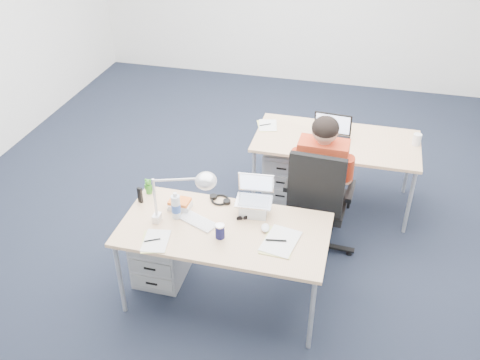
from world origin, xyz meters
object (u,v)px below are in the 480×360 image
object	(u,v)px
desk_near	(224,233)
drawer_pedestal_near	(162,249)
cordless_phone	(140,195)
desk_far	(336,144)
far_cup	(417,139)
drawer_pedestal_far	(285,170)
dark_laptop	(330,129)
water_bottle	(176,205)
bear_figurine	(148,186)
headphones	(220,199)
seated_person	(322,178)
desk_lamp	(174,196)
book_stack	(180,204)
computer_mouse	(265,228)
can_koozie	(220,231)
office_chair	(316,222)
sunglasses	(243,218)
wireless_keyboard	(198,221)
silver_laptop	(254,197)

from	to	relation	value
desk_near	drawer_pedestal_near	size ratio (longest dim) A/B	2.91
desk_near	cordless_phone	size ratio (longest dim) A/B	11.53
desk_far	far_cup	world-z (taller)	far_cup
drawer_pedestal_far	dark_laptop	world-z (taller)	dark_laptop
water_bottle	bear_figurine	distance (m)	0.43
water_bottle	dark_laptop	distance (m)	1.83
drawer_pedestal_far	headphones	distance (m)	1.43
seated_person	drawer_pedestal_far	bearing A→B (deg)	123.87
desk_far	water_bottle	size ratio (longest dim) A/B	6.93
seated_person	far_cup	bearing A→B (deg)	43.30
drawer_pedestal_far	desk_lamp	xyz separation A→B (m)	(-0.57, -1.69, 0.72)
desk_far	bear_figurine	xyz separation A→B (m)	(-1.44, -1.30, 0.12)
desk_near	desk_lamp	distance (m)	0.48
book_stack	desk_near	bearing A→B (deg)	-21.39
water_bottle	book_stack	world-z (taller)	water_bottle
seated_person	computer_mouse	world-z (taller)	seated_person
water_bottle	computer_mouse	bearing A→B (deg)	1.31
seated_person	dark_laptop	size ratio (longest dim) A/B	3.68
drawer_pedestal_near	headphones	distance (m)	0.70
desk_near	can_koozie	bearing A→B (deg)	-88.93
seated_person	drawer_pedestal_far	size ratio (longest dim) A/B	2.44
desk_far	book_stack	world-z (taller)	book_stack
dark_laptop	far_cup	distance (m)	0.83
office_chair	can_koozie	xyz separation A→B (m)	(-0.63, -0.88, 0.47)
dark_laptop	far_cup	xyz separation A→B (m)	(0.82, 0.14, -0.08)
desk_far	dark_laptop	bearing A→B (deg)	-144.68
office_chair	water_bottle	bearing A→B (deg)	-141.23
bear_figurine	cordless_phone	xyz separation A→B (m)	(-0.02, -0.14, -0.00)
drawer_pedestal_near	headphones	world-z (taller)	headphones
drawer_pedestal_far	desk_near	bearing A→B (deg)	-96.99
can_koozie	bear_figurine	xyz separation A→B (m)	(-0.74, 0.41, 0.01)
headphones	book_stack	size ratio (longest dim) A/B	1.11
seated_person	sunglasses	xyz separation A→B (m)	(-0.52, -0.82, 0.07)
desk_far	can_koozie	distance (m)	1.85
office_chair	wireless_keyboard	xyz separation A→B (m)	(-0.85, -0.75, 0.42)
sunglasses	desk_lamp	distance (m)	0.57
drawer_pedestal_far	dark_laptop	bearing A→B (deg)	-12.07
drawer_pedestal_far	computer_mouse	bearing A→B (deg)	-86.05
cordless_phone	dark_laptop	bearing A→B (deg)	62.29
desk_near	bear_figurine	xyz separation A→B (m)	(-0.73, 0.30, 0.12)
computer_mouse	dark_laptop	world-z (taller)	dark_laptop
computer_mouse	cordless_phone	distance (m)	1.07
desk_far	can_koozie	xyz separation A→B (m)	(-0.70, -1.71, 0.10)
desk_near	computer_mouse	bearing A→B (deg)	10.65
drawer_pedestal_far	sunglasses	world-z (taller)	sunglasses
desk_far	sunglasses	world-z (taller)	sunglasses
computer_mouse	book_stack	world-z (taller)	book_stack
drawer_pedestal_far	book_stack	distance (m)	1.68
silver_laptop	wireless_keyboard	world-z (taller)	silver_laptop
wireless_keyboard	far_cup	size ratio (longest dim) A/B	2.71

